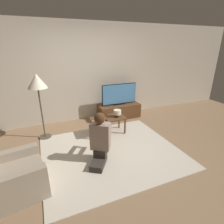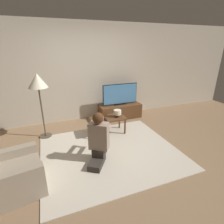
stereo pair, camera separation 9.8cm
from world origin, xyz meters
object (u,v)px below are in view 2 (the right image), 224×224
(tv, at_px, (120,94))
(armchair, at_px, (8,177))
(table_lamp, at_px, (117,113))
(person_kneeling, at_px, (99,138))
(coffee_table, at_px, (108,120))
(floor_lamp, at_px, (38,84))

(tv, bearing_deg, armchair, -142.24)
(table_lamp, bearing_deg, person_kneeling, -128.77)
(person_kneeling, bearing_deg, coffee_table, -84.80)
(tv, relative_size, floor_lamp, 0.70)
(floor_lamp, xyz_separation_m, armchair, (-0.52, -1.57, -0.99))
(coffee_table, bearing_deg, tv, 51.26)
(coffee_table, distance_m, table_lamp, 0.28)
(armchair, bearing_deg, tv, -61.83)
(coffee_table, relative_size, person_kneeling, 0.87)
(tv, bearing_deg, coffee_table, -128.74)
(tv, relative_size, armchair, 1.08)
(coffee_table, height_order, armchair, armchair)
(tv, bearing_deg, person_kneeling, -123.55)
(coffee_table, xyz_separation_m, person_kneeling, (-0.51, -0.95, 0.12))
(tv, relative_size, person_kneeling, 1.09)
(armchair, xyz_separation_m, person_kneeling, (1.43, 0.24, 0.22))
(tv, relative_size, table_lamp, 5.72)
(tv, xyz_separation_m, table_lamp, (-0.44, -0.85, -0.19))
(tv, distance_m, floor_lamp, 2.20)
(floor_lamp, relative_size, table_lamp, 8.18)
(coffee_table, bearing_deg, person_kneeling, -118.41)
(tv, distance_m, coffee_table, 1.12)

